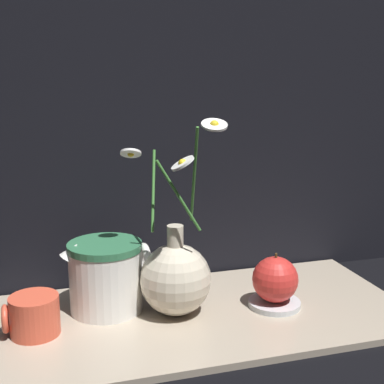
{
  "coord_description": "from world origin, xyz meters",
  "views": [
    {
      "loc": [
        -0.26,
        -0.84,
        0.43
      ],
      "look_at": [
        -0.01,
        0.0,
        0.23
      ],
      "focal_mm": 50.0,
      "sensor_mm": 36.0,
      "label": 1
    }
  ],
  "objects_px": {
    "vase_with_flowers": "(176,276)",
    "orange_fruit": "(275,279)",
    "ceramic_pitcher": "(107,273)",
    "yellow_mug": "(33,316)"
  },
  "relations": [
    {
      "from": "ceramic_pitcher",
      "to": "orange_fruit",
      "type": "relative_size",
      "value": 1.71
    },
    {
      "from": "orange_fruit",
      "to": "ceramic_pitcher",
      "type": "bearing_deg",
      "value": 165.91
    },
    {
      "from": "yellow_mug",
      "to": "orange_fruit",
      "type": "height_order",
      "value": "orange_fruit"
    },
    {
      "from": "orange_fruit",
      "to": "yellow_mug",
      "type": "bearing_deg",
      "value": 178.39
    },
    {
      "from": "vase_with_flowers",
      "to": "ceramic_pitcher",
      "type": "bearing_deg",
      "value": 156.51
    },
    {
      "from": "yellow_mug",
      "to": "ceramic_pitcher",
      "type": "height_order",
      "value": "ceramic_pitcher"
    },
    {
      "from": "vase_with_flowers",
      "to": "yellow_mug",
      "type": "xyz_separation_m",
      "value": [
        -0.24,
        -0.01,
        -0.04
      ]
    },
    {
      "from": "ceramic_pitcher",
      "to": "orange_fruit",
      "type": "bearing_deg",
      "value": -14.09
    },
    {
      "from": "vase_with_flowers",
      "to": "orange_fruit",
      "type": "height_order",
      "value": "vase_with_flowers"
    },
    {
      "from": "ceramic_pitcher",
      "to": "yellow_mug",
      "type": "bearing_deg",
      "value": -154.39
    }
  ]
}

